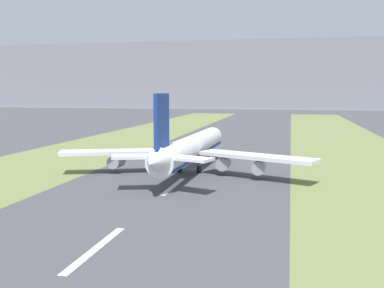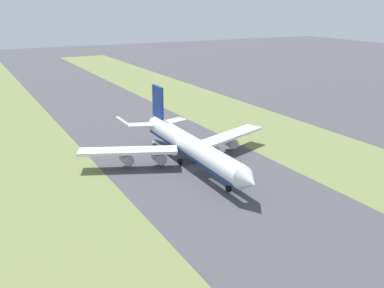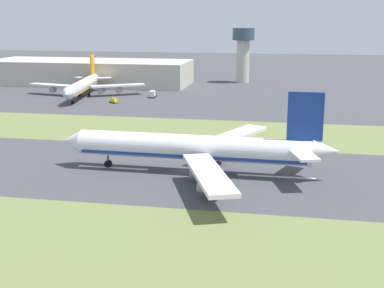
# 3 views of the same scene
# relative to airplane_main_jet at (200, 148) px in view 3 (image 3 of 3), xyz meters

# --- Properties ---
(ground_plane) EXTENTS (800.00, 800.00, 0.00)m
(ground_plane) POSITION_rel_airplane_main_jet_xyz_m (0.23, 3.88, -6.02)
(ground_plane) COLOR #424247
(grass_median_west) EXTENTS (40.00, 600.00, 0.01)m
(grass_median_west) POSITION_rel_airplane_main_jet_xyz_m (-44.77, 3.88, -6.02)
(grass_median_west) COLOR olive
(grass_median_west) RESTS_ON ground
(grass_median_east) EXTENTS (40.00, 600.00, 0.01)m
(grass_median_east) POSITION_rel_airplane_main_jet_xyz_m (45.23, 3.88, -6.02)
(grass_median_east) COLOR olive
(grass_median_east) RESTS_ON ground
(centreline_dash_mid) EXTENTS (1.20, 18.00, 0.01)m
(centreline_dash_mid) POSITION_rel_airplane_main_jet_xyz_m (0.23, -18.10, -6.01)
(centreline_dash_mid) COLOR silver
(centreline_dash_mid) RESTS_ON ground
(centreline_dash_far) EXTENTS (1.20, 18.00, 0.01)m
(centreline_dash_far) POSITION_rel_airplane_main_jet_xyz_m (0.23, 21.90, -6.01)
(centreline_dash_far) COLOR silver
(centreline_dash_far) RESTS_ON ground
(airplane_main_jet) EXTENTS (64.12, 67.10, 20.20)m
(airplane_main_jet) POSITION_rel_airplane_main_jet_xyz_m (0.00, 0.00, 0.00)
(airplane_main_jet) COLOR white
(airplane_main_jet) RESTS_ON ground
(terminal_building) EXTENTS (36.00, 106.88, 12.79)m
(terminal_building) POSITION_rel_airplane_main_jet_xyz_m (152.65, 87.12, 0.37)
(terminal_building) COLOR #BCB7A8
(terminal_building) RESTS_ON ground
(control_tower) EXTENTS (12.00, 12.00, 29.64)m
(control_tower) POSITION_rel_airplane_main_jet_xyz_m (175.46, 6.98, 12.25)
(control_tower) COLOR #BCB7A8
(control_tower) RESTS_ON ground
(airplane_parked_apron) EXTENTS (57.89, 54.72, 17.44)m
(airplane_parked_apron) POSITION_rel_airplane_main_jet_xyz_m (109.27, 73.61, -0.82)
(airplane_parked_apron) COLOR silver
(airplane_parked_apron) RESTS_ON ground
(service_truck) EXTENTS (6.10, 2.79, 3.10)m
(service_truck) POSITION_rel_airplane_main_jet_xyz_m (112.82, 41.74, -4.36)
(service_truck) COLOR #4C4C51
(service_truck) RESTS_ON ground
(apron_car) EXTENTS (4.22, 4.52, 2.03)m
(apron_car) POSITION_rel_airplane_main_jet_xyz_m (94.77, 54.15, -5.02)
(apron_car) COLOR gold
(apron_car) RESTS_ON ground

